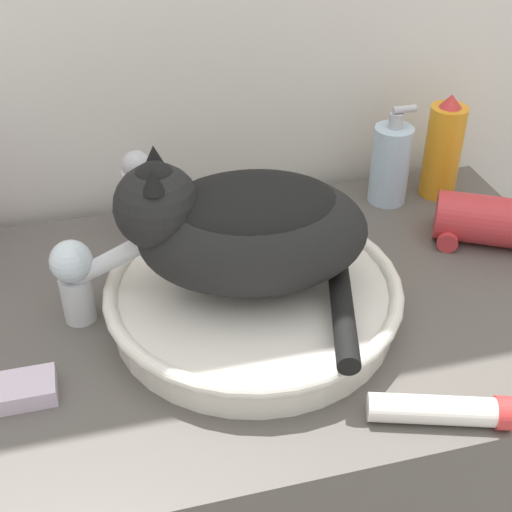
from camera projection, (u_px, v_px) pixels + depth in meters
The scene contains 10 objects.
vanity_counter at pixel (231, 498), 1.23m from camera, with size 1.07×0.59×0.84m.
sink_basin at pixel (253, 296), 0.96m from camera, with size 0.40×0.40×0.06m.
cat at pixel (243, 226), 0.89m from camera, with size 0.33×0.31×0.19m.
faucet at pixel (80, 274), 0.93m from camera, with size 0.13×0.06×0.13m.
deodorant_stick at pixel (139, 194), 1.10m from camera, with size 0.05×0.05×0.15m.
spray_bottle_trigger at pixel (443, 149), 1.20m from camera, with size 0.06×0.06×0.18m.
soap_pump_bottle at pixel (390, 164), 1.19m from camera, with size 0.06×0.06×0.17m.
cream_tube at pixel (441, 410), 0.82m from camera, with size 0.17×0.08×0.04m.
hair_dryer at pixel (484, 221), 1.11m from camera, with size 0.18×0.14×0.08m.
soap_bar at pixel (21, 390), 0.85m from camera, with size 0.08×0.05×0.02m.
Camera 1 is at (-0.15, -0.45, 1.48)m, focal length 50.00 mm.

